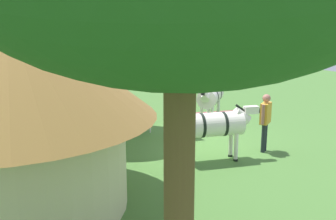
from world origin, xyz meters
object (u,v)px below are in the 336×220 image
at_px(standing_watcher, 265,117).
at_px(zebra_by_umbrella, 215,125).
at_px(patio_chair_near_hut, 103,132).
at_px(patio_dining_table, 111,117).
at_px(zebra_nearest_camera, 210,96).
at_px(shade_umbrella, 109,52).
at_px(patio_chair_east_end, 145,117).
at_px(thatched_hut, 15,98).
at_px(patio_chair_near_lawn, 79,118).
at_px(guest_beside_umbrella, 55,118).
at_px(striped_lounge_chair, 183,131).

xyz_separation_m(standing_watcher, zebra_by_umbrella, (0.14, 1.70, -0.02)).
height_order(patio_chair_near_hut, zebra_by_umbrella, zebra_by_umbrella).
relative_size(patio_dining_table, zebra_nearest_camera, 0.86).
distance_m(shade_umbrella, zebra_nearest_camera, 4.18).
relative_size(patio_dining_table, patio_chair_near_hut, 1.72).
bearing_deg(patio_chair_east_end, patio_chair_near_hut, 119.09).
bearing_deg(patio_chair_east_end, thatched_hut, 129.82).
relative_size(thatched_hut, patio_chair_east_end, 6.08).
bearing_deg(zebra_nearest_camera, thatched_hut, 73.93).
height_order(patio_chair_near_lawn, guest_beside_umbrella, guest_beside_umbrella).
height_order(standing_watcher, zebra_by_umbrella, standing_watcher).
bearing_deg(guest_beside_umbrella, shade_umbrella, -176.70).
xyz_separation_m(striped_lounge_chair, zebra_by_umbrella, (-2.08, 0.34, 0.75)).
height_order(thatched_hut, patio_dining_table, thatched_hut).
height_order(patio_chair_near_lawn, patio_chair_near_hut, same).
xyz_separation_m(thatched_hut, patio_chair_east_end, (3.57, -4.64, -1.76)).
bearing_deg(zebra_nearest_camera, patio_dining_table, 45.09).
xyz_separation_m(patio_chair_east_end, guest_beside_umbrella, (-0.18, 3.08, 0.42)).
height_order(patio_chair_near_lawn, standing_watcher, standing_watcher).
bearing_deg(standing_watcher, zebra_nearest_camera, 51.16).
height_order(shade_umbrella, zebra_nearest_camera, shade_umbrella).
bearing_deg(zebra_nearest_camera, zebra_by_umbrella, 103.90).
xyz_separation_m(shade_umbrella, patio_chair_near_lawn, (0.97, 0.74, -2.22)).
xyz_separation_m(thatched_hut, shade_umbrella, (3.62, -3.42, 0.46)).
distance_m(patio_chair_near_lawn, patio_chair_near_hut, 1.98).
distance_m(patio_chair_near_lawn, zebra_by_umbrella, 5.01).
xyz_separation_m(zebra_nearest_camera, zebra_by_umbrella, (-3.21, 2.25, 0.01)).
distance_m(patio_dining_table, patio_chair_near_hut, 1.23).
height_order(guest_beside_umbrella, zebra_by_umbrella, guest_beside_umbrella).
bearing_deg(zebra_by_umbrella, standing_watcher, 101.22).
bearing_deg(patio_chair_near_lawn, striped_lounge_chair, 100.75).
distance_m(patio_dining_table, zebra_by_umbrella, 3.81).
bearing_deg(striped_lounge_chair, patio_dining_table, 60.73).
distance_m(patio_chair_near_hut, zebra_nearest_camera, 4.56).
distance_m(striped_lounge_chair, zebra_by_umbrella, 2.24).
height_order(zebra_nearest_camera, zebra_by_umbrella, zebra_by_umbrella).
bearing_deg(zebra_nearest_camera, patio_chair_near_hut, 58.53).
height_order(thatched_hut, patio_chair_near_lawn, thatched_hut).
relative_size(thatched_hut, patio_dining_table, 3.54).
bearing_deg(striped_lounge_chair, thatched_hut, 119.91).
height_order(thatched_hut, standing_watcher, thatched_hut).
height_order(shade_umbrella, patio_chair_near_hut, shade_umbrella).
bearing_deg(thatched_hut, guest_beside_umbrella, -24.79).
xyz_separation_m(patio_chair_near_hut, striped_lounge_chair, (-0.37, -2.56, -0.27)).
bearing_deg(patio_chair_near_lawn, thatched_hut, 22.36).
xyz_separation_m(patio_chair_east_end, striped_lounge_chair, (-1.33, -0.66, -0.27)).
bearing_deg(shade_umbrella, standing_watcher, -138.07).
bearing_deg(zebra_nearest_camera, standing_watcher, 129.62).
bearing_deg(standing_watcher, thatched_hut, 150.57).
distance_m(patio_chair_east_end, standing_watcher, 4.12).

